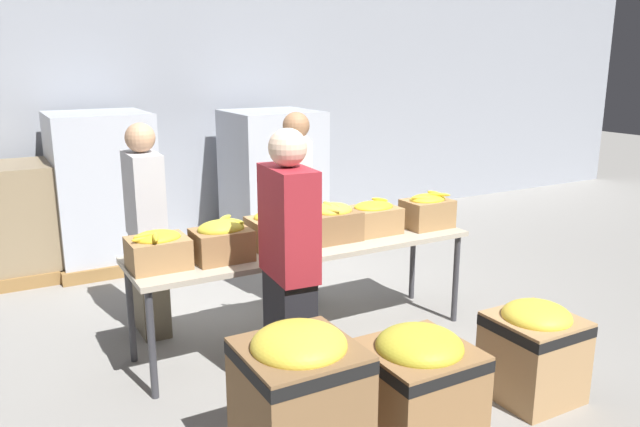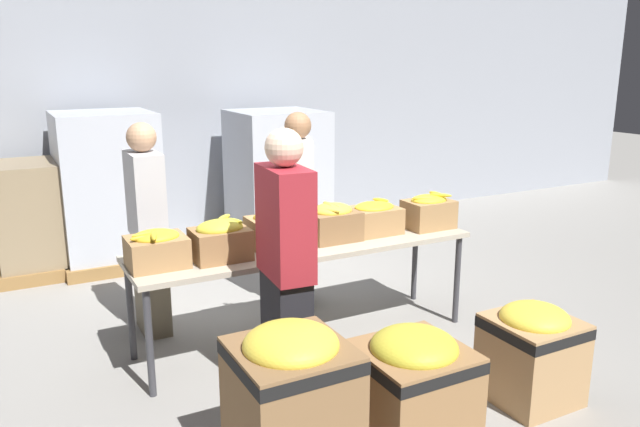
{
  "view_description": "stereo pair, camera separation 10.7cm",
  "coord_description": "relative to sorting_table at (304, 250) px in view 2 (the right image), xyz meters",
  "views": [
    {
      "loc": [
        -2.15,
        -4.09,
        2.2
      ],
      "look_at": [
        0.16,
        0.05,
        1.01
      ],
      "focal_mm": 35.0,
      "sensor_mm": 36.0,
      "label": 1
    },
    {
      "loc": [
        -2.06,
        -4.14,
        2.2
      ],
      "look_at": [
        0.16,
        0.05,
        1.01
      ],
      "focal_mm": 35.0,
      "sensor_mm": 36.0,
      "label": 2
    }
  ],
  "objects": [
    {
      "name": "ground_plane",
      "position": [
        0.0,
        0.0,
        -0.75
      ],
      "size": [
        30.0,
        30.0,
        0.0
      ],
      "primitive_type": "plane",
      "color": "gray"
    },
    {
      "name": "banana_box_5",
      "position": [
        1.14,
        -0.07,
        0.2
      ],
      "size": [
        0.4,
        0.29,
        0.31
      ],
      "color": "#A37A4C",
      "rests_on": "sorting_table"
    },
    {
      "name": "volunteer_2",
      "position": [
        0.3,
        0.71,
        0.12
      ],
      "size": [
        0.4,
        0.52,
        1.75
      ],
      "rotation": [
        0.0,
        0.0,
        -1.96
      ],
      "color": "#6B604C",
      "rests_on": "ground_plane"
    },
    {
      "name": "donation_bin_2",
      "position": [
        0.91,
        -1.5,
        -0.39
      ],
      "size": [
        0.53,
        0.53,
        0.66
      ],
      "color": "tan",
      "rests_on": "ground_plane"
    },
    {
      "name": "pallet_stack_0",
      "position": [
        -1.69,
        2.76,
        -0.17
      ],
      "size": [
        0.92,
        0.92,
        1.17
      ],
      "color": "olive",
      "rests_on": "ground_plane"
    },
    {
      "name": "volunteer_0",
      "position": [
        -0.49,
        -0.71,
        0.14
      ],
      "size": [
        0.28,
        0.5,
        1.79
      ],
      "rotation": [
        0.0,
        0.0,
        1.49
      ],
      "color": "black",
      "rests_on": "ground_plane"
    },
    {
      "name": "banana_box_2",
      "position": [
        -0.22,
        0.07,
        0.2
      ],
      "size": [
        0.4,
        0.32,
        0.3
      ],
      "color": "#A37A4C",
      "rests_on": "sorting_table"
    },
    {
      "name": "donation_bin_1",
      "position": [
        -0.05,
        -1.5,
        -0.38
      ],
      "size": [
        0.6,
        0.6,
        0.69
      ],
      "color": "olive",
      "rests_on": "ground_plane"
    },
    {
      "name": "pallet_stack_1",
      "position": [
        -1.0,
        2.73,
        0.07
      ],
      "size": [
        1.08,
        1.08,
        1.65
      ],
      "color": "olive",
      "rests_on": "ground_plane"
    },
    {
      "name": "sorting_table",
      "position": [
        0.0,
        0.0,
        0.0
      ],
      "size": [
        2.7,
        0.72,
        0.8
      ],
      "color": "#B2A893",
      "rests_on": "ground_plane"
    },
    {
      "name": "pallet_stack_2",
      "position": [
        0.95,
        2.64,
        0.04
      ],
      "size": [
        1.1,
        1.1,
        1.6
      ],
      "color": "olive",
      "rests_on": "ground_plane"
    },
    {
      "name": "banana_box_0",
      "position": [
        -1.14,
        -0.02,
        0.19
      ],
      "size": [
        0.4,
        0.35,
        0.27
      ],
      "color": "#A37A4C",
      "rests_on": "sorting_table"
    },
    {
      "name": "donation_bin_0",
      "position": [
        -0.83,
        -1.5,
        -0.28
      ],
      "size": [
        0.59,
        0.59,
        0.88
      ],
      "color": "olive",
      "rests_on": "ground_plane"
    },
    {
      "name": "banana_box_4",
      "position": [
        0.64,
        0.01,
        0.19
      ],
      "size": [
        0.4,
        0.32,
        0.27
      ],
      "color": "#A37A4C",
      "rests_on": "sorting_table"
    },
    {
      "name": "banana_box_1",
      "position": [
        -0.7,
        -0.06,
        0.2
      ],
      "size": [
        0.4,
        0.31,
        0.3
      ],
      "color": "olive",
      "rests_on": "sorting_table"
    },
    {
      "name": "banana_box_3",
      "position": [
        0.24,
        -0.01,
        0.2
      ],
      "size": [
        0.4,
        0.33,
        0.31
      ],
      "color": "olive",
      "rests_on": "sorting_table"
    },
    {
      "name": "volunteer_1",
      "position": [
        -1.03,
        0.74,
        0.11
      ],
      "size": [
        0.24,
        0.46,
        1.72
      ],
      "rotation": [
        0.0,
        0.0,
        -1.58
      ],
      "color": "#6B604C",
      "rests_on": "ground_plane"
    },
    {
      "name": "wall_back",
      "position": [
        0.0,
        3.45,
        1.25
      ],
      "size": [
        16.0,
        0.08,
        4.0
      ],
      "color": "#9399A3",
      "rests_on": "ground_plane"
    }
  ]
}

